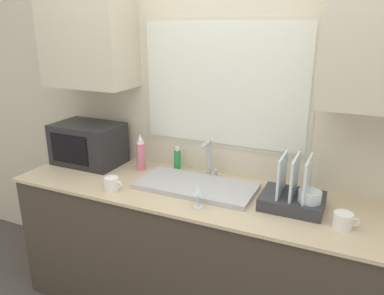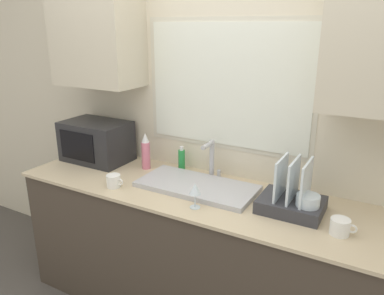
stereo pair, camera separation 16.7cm
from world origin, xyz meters
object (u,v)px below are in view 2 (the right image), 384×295
mug_near_sink (114,181)px  microwave (97,141)px  soap_bottle (182,159)px  wine_glass (195,190)px  dish_rack (293,200)px  faucet (211,157)px  spray_bottle (146,151)px

mug_near_sink → microwave: bearing=143.2°
soap_bottle → wine_glass: soap_bottle is taller
mug_near_sink → soap_bottle: bearing=63.9°
microwave → wine_glass: (0.99, -0.31, -0.04)m
microwave → dish_rack: (1.47, -0.10, -0.07)m
faucet → spray_bottle: (-0.47, -0.06, -0.02)m
soap_bottle → mug_near_sink: soap_bottle is taller
dish_rack → soap_bottle: size_ratio=1.96×
mug_near_sink → wine_glass: 0.57m
soap_bottle → wine_glass: (0.35, -0.44, 0.03)m
faucet → spray_bottle: 0.48m
mug_near_sink → wine_glass: size_ratio=0.81×
spray_bottle → faucet: bearing=7.5°
soap_bottle → wine_glass: size_ratio=1.19×
mug_near_sink → wine_glass: wine_glass is taller
dish_rack → mug_near_sink: size_ratio=2.87×
faucet → microwave: (-0.88, -0.10, -0.00)m
faucet → spray_bottle: size_ratio=1.00×
spray_bottle → soap_bottle: 0.25m
faucet → soap_bottle: 0.25m
faucet → wine_glass: 0.43m
faucet → dish_rack: dish_rack is taller
soap_bottle → mug_near_sink: bearing=-116.1°
soap_bottle → mug_near_sink: size_ratio=1.46×
soap_bottle → faucet: bearing=-7.2°
microwave → wine_glass: size_ratio=3.33×
spray_bottle → mug_near_sink: (0.01, -0.35, -0.08)m
soap_bottle → wine_glass: bearing=-51.8°
soap_bottle → mug_near_sink: (-0.22, -0.45, -0.04)m
dish_rack → mug_near_sink: dish_rack is taller
soap_bottle → microwave: bearing=-168.5°
faucet → mug_near_sink: faucet is taller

